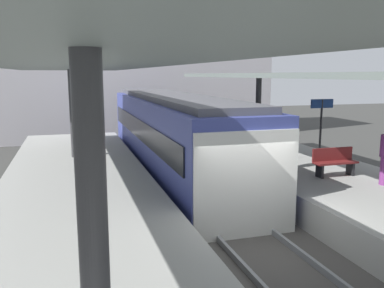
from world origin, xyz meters
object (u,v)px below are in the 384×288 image
Objects in this scene: platform_sign at (321,115)px; commuter_train at (173,134)px; platform_bench at (334,161)px; passenger_near_bench at (286,143)px.

commuter_train is at bearing 148.65° from platform_sign.
platform_sign reaches higher than platform_bench.
passenger_near_bench is at bearing -54.81° from commuter_train.
commuter_train is 6.45m from platform_bench.
passenger_near_bench is (2.80, -3.97, 0.16)m from commuter_train.
platform_sign is (4.81, -2.93, 0.90)m from commuter_train.
platform_bench is 2.75m from platform_sign.
platform_bench is at bearing -114.27° from platform_sign.
commuter_train is 5.71m from platform_sign.
passenger_near_bench is at bearing 128.66° from platform_bench.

